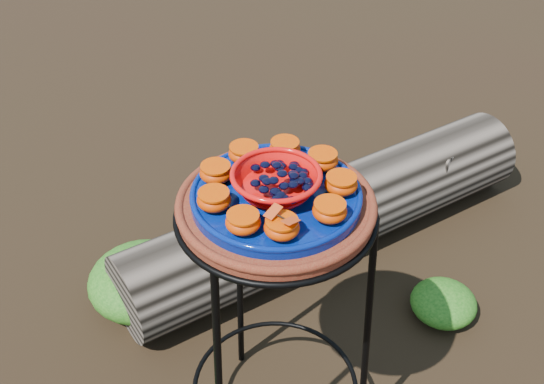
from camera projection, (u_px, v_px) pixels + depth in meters
name	position (u px, v px, depth m)	size (l,w,h in m)	color
plant_stand	(275.00, 331.00, 1.55)	(0.44, 0.44, 0.70)	black
terracotta_saucer	(276.00, 208.00, 1.33)	(0.38, 0.38, 0.03)	#570B07
cobalt_plate	(276.00, 197.00, 1.31)	(0.33, 0.33, 0.02)	#000B4A
red_bowl	(276.00, 183.00, 1.29)	(0.16, 0.16, 0.05)	red
glass_gems	(276.00, 168.00, 1.27)	(0.13, 0.13, 0.02)	black
orange_half_0	(282.00, 228.00, 1.20)	(0.06, 0.06, 0.04)	#B03C00
orange_half_1	(330.00, 211.00, 1.23)	(0.06, 0.06, 0.04)	#B03C00
orange_half_2	(341.00, 184.00, 1.30)	(0.06, 0.06, 0.04)	#B03C00
orange_half_3	(322.00, 160.00, 1.36)	(0.06, 0.06, 0.04)	#B03C00
orange_half_4	(285.00, 149.00, 1.39)	(0.06, 0.06, 0.04)	#B03C00
orange_half_5	(244.00, 153.00, 1.38)	(0.06, 0.06, 0.04)	#B03C00
orange_half_6	(216.00, 173.00, 1.32)	(0.06, 0.06, 0.04)	#B03C00
orange_half_7	(214.00, 200.00, 1.26)	(0.06, 0.06, 0.04)	#B03C00
orange_half_8	(243.00, 222.00, 1.21)	(0.06, 0.06, 0.04)	#B03C00
butterfly	(282.00, 217.00, 1.18)	(0.07, 0.04, 0.01)	#BD3810
driftwood_log	(330.00, 214.00, 2.22)	(1.44, 0.38, 0.27)	black
foliage_right	(444.00, 302.00, 2.03)	(0.20, 0.20, 0.10)	#10450D
foliage_back	(142.00, 279.00, 2.06)	(0.33, 0.33, 0.17)	#10450D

